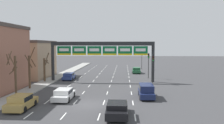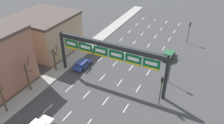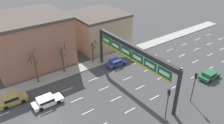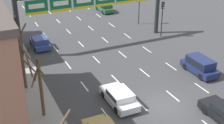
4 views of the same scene
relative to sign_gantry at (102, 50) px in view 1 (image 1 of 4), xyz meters
name	(u,v)px [view 1 (image 1 of 4)]	position (x,y,z in m)	size (l,w,h in m)	color
ground_plane	(88,105)	(0.00, -15.46, -5.65)	(220.00, 220.00, 0.00)	#3D3D3F
sidewalk_left	(3,103)	(-9.65, -15.46, -5.58)	(2.80, 110.00, 0.15)	#999993
lane_dashes	(101,83)	(0.00, -1.96, -5.65)	(10.02, 67.00, 0.01)	white
sign_gantry	(102,50)	(0.00, 0.00, 0.00)	(18.64, 0.70, 7.17)	#232628
building_far	(22,59)	(-16.89, 4.47, -1.91)	(11.09, 11.13, 7.46)	tan
car_black	(117,109)	(3.30, -19.20, -4.93)	(1.97, 4.34, 1.32)	black
car_green	(136,70)	(6.81, 12.08, -4.91)	(1.87, 4.03, 1.38)	#235B38
car_gold	(21,102)	(-6.53, -17.57, -4.85)	(1.90, 4.10, 1.51)	#A88947
car_blue	(69,76)	(-6.50, 1.66, -4.94)	(1.85, 3.90, 1.33)	navy
suv_navy	(146,90)	(6.70, -11.91, -4.71)	(1.81, 4.17, 1.68)	#19234C
car_white	(64,94)	(-3.26, -13.52, -4.93)	(1.93, 4.43, 1.34)	silver
traffic_light_near_gantry	(153,64)	(8.87, -1.50, -2.30)	(0.30, 0.35, 4.70)	black
traffic_light_mid_block	(142,57)	(8.77, 20.85, -2.29)	(0.30, 0.35, 4.70)	black
traffic_light_far_end	(149,61)	(8.75, 4.28, -2.14)	(0.30, 0.35, 4.94)	black
tree_bare_closest	(14,73)	(-9.72, -12.60, -2.52)	(1.54, 1.96, 5.66)	brown
tree_bare_second	(30,69)	(-10.00, -7.55, -2.68)	(1.25, 1.56, 6.12)	brown
tree_bare_third	(45,68)	(-10.07, -1.22, -3.13)	(1.13, 1.78, 5.11)	brown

